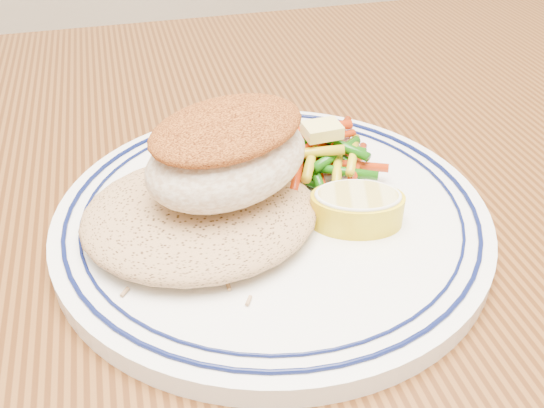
{
  "coord_description": "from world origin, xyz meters",
  "views": [
    {
      "loc": [
        -0.09,
        -0.32,
        1.01
      ],
      "look_at": [
        -0.0,
        0.0,
        0.77
      ],
      "focal_mm": 40.0,
      "sensor_mm": 36.0,
      "label": 1
    }
  ],
  "objects": [
    {
      "name": "dining_table",
      "position": [
        0.0,
        0.0,
        0.65
      ],
      "size": [
        1.5,
        0.9,
        0.75
      ],
      "color": "#45230D",
      "rests_on": "ground"
    },
    {
      "name": "plate",
      "position": [
        -0.0,
        0.0,
        0.76
      ],
      "size": [
        0.3,
        0.3,
        0.02
      ],
      "color": "white",
      "rests_on": "dining_table"
    },
    {
      "name": "rice_pilaf",
      "position": [
        -0.05,
        -0.0,
        0.78
      ],
      "size": [
        0.15,
        0.14,
        0.03
      ],
      "primitive_type": "ellipsoid",
      "color": "#A87F54",
      "rests_on": "plate"
    },
    {
      "name": "fish_fillet",
      "position": [
        -0.03,
        0.0,
        0.82
      ],
      "size": [
        0.14,
        0.12,
        0.06
      ],
      "color": "beige",
      "rests_on": "rice_pilaf"
    },
    {
      "name": "vegetable_pile",
      "position": [
        0.05,
        0.04,
        0.78
      ],
      "size": [
        0.1,
        0.1,
        0.03
      ],
      "color": "#B72C09",
      "rests_on": "plate"
    },
    {
      "name": "butter_pat",
      "position": [
        0.04,
        0.04,
        0.8
      ],
      "size": [
        0.03,
        0.02,
        0.01
      ],
      "primitive_type": "cube",
      "rotation": [
        0.0,
        0.0,
        0.07
      ],
      "color": "#F5E577",
      "rests_on": "vegetable_pile"
    },
    {
      "name": "lemon_wedge",
      "position": [
        0.05,
        -0.02,
        0.78
      ],
      "size": [
        0.07,
        0.07,
        0.02
      ],
      "color": "yellow",
      "rests_on": "plate"
    }
  ]
}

